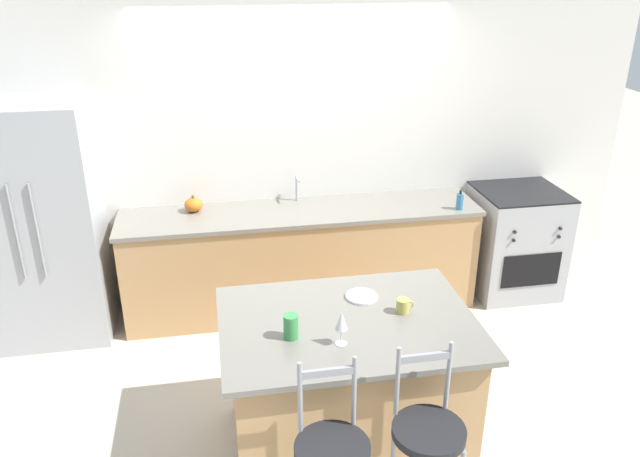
{
  "coord_description": "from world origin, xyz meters",
  "views": [
    {
      "loc": [
        -0.7,
        -4.38,
        2.84
      ],
      "look_at": [
        0.0,
        -0.51,
        1.12
      ],
      "focal_mm": 35.0,
      "sensor_mm": 36.0,
      "label": 1
    }
  ],
  "objects_px": {
    "bar_stool_far": "(427,448)",
    "tumbler_cup": "(291,327)",
    "wine_glass": "(341,321)",
    "coffee_mug": "(403,306)",
    "oven_range": "(514,241)",
    "soap_bottle": "(460,201)",
    "refrigerator": "(40,224)",
    "dinner_plate": "(362,296)",
    "pumpkin_decoration": "(194,205)"
  },
  "relations": [
    {
      "from": "bar_stool_far",
      "to": "tumbler_cup",
      "type": "bearing_deg",
      "value": 133.94
    },
    {
      "from": "wine_glass",
      "to": "coffee_mug",
      "type": "distance_m",
      "value": 0.51
    },
    {
      "from": "oven_range",
      "to": "soap_bottle",
      "type": "height_order",
      "value": "soap_bottle"
    },
    {
      "from": "tumbler_cup",
      "to": "soap_bottle",
      "type": "distance_m",
      "value": 2.33
    },
    {
      "from": "oven_range",
      "to": "tumbler_cup",
      "type": "distance_m",
      "value": 2.97
    },
    {
      "from": "oven_range",
      "to": "soap_bottle",
      "type": "distance_m",
      "value": 0.83
    },
    {
      "from": "refrigerator",
      "to": "wine_glass",
      "type": "xyz_separation_m",
      "value": [
        1.95,
        -1.94,
        0.11
      ]
    },
    {
      "from": "oven_range",
      "to": "dinner_plate",
      "type": "distance_m",
      "value": 2.36
    },
    {
      "from": "dinner_plate",
      "to": "coffee_mug",
      "type": "distance_m",
      "value": 0.29
    },
    {
      "from": "coffee_mug",
      "to": "tumbler_cup",
      "type": "bearing_deg",
      "value": -167.87
    },
    {
      "from": "coffee_mug",
      "to": "dinner_plate",
      "type": "bearing_deg",
      "value": 133.02
    },
    {
      "from": "wine_glass",
      "to": "pumpkin_decoration",
      "type": "distance_m",
      "value": 2.25
    },
    {
      "from": "refrigerator",
      "to": "coffee_mug",
      "type": "height_order",
      "value": "refrigerator"
    },
    {
      "from": "bar_stool_far",
      "to": "pumpkin_decoration",
      "type": "xyz_separation_m",
      "value": [
        -1.12,
        2.61,
        0.37
      ]
    },
    {
      "from": "oven_range",
      "to": "wine_glass",
      "type": "distance_m",
      "value": 2.86
    },
    {
      "from": "bar_stool_far",
      "to": "wine_glass",
      "type": "xyz_separation_m",
      "value": [
        -0.33,
        0.5,
        0.47
      ]
    },
    {
      "from": "bar_stool_far",
      "to": "dinner_plate",
      "type": "xyz_separation_m",
      "value": [
        -0.1,
        0.97,
        0.33
      ]
    },
    {
      "from": "pumpkin_decoration",
      "to": "wine_glass",
      "type": "bearing_deg",
      "value": -69.38
    },
    {
      "from": "wine_glass",
      "to": "coffee_mug",
      "type": "bearing_deg",
      "value": 30.91
    },
    {
      "from": "dinner_plate",
      "to": "pumpkin_decoration",
      "type": "height_order",
      "value": "pumpkin_decoration"
    },
    {
      "from": "wine_glass",
      "to": "oven_range",
      "type": "bearing_deg",
      "value": 43.81
    },
    {
      "from": "bar_stool_far",
      "to": "soap_bottle",
      "type": "xyz_separation_m",
      "value": [
        1.05,
        2.26,
        0.39
      ]
    },
    {
      "from": "wine_glass",
      "to": "soap_bottle",
      "type": "distance_m",
      "value": 2.24
    },
    {
      "from": "bar_stool_far",
      "to": "wine_glass",
      "type": "bearing_deg",
      "value": 123.42
    },
    {
      "from": "tumbler_cup",
      "to": "pumpkin_decoration",
      "type": "xyz_separation_m",
      "value": [
        -0.53,
        1.99,
        -0.02
      ]
    },
    {
      "from": "refrigerator",
      "to": "tumbler_cup",
      "type": "bearing_deg",
      "value": -47.26
    },
    {
      "from": "dinner_plate",
      "to": "soap_bottle",
      "type": "distance_m",
      "value": 1.73
    },
    {
      "from": "pumpkin_decoration",
      "to": "refrigerator",
      "type": "bearing_deg",
      "value": -172.21
    },
    {
      "from": "bar_stool_far",
      "to": "soap_bottle",
      "type": "bearing_deg",
      "value": 65.13
    },
    {
      "from": "refrigerator",
      "to": "wine_glass",
      "type": "relative_size",
      "value": 9.35
    },
    {
      "from": "tumbler_cup",
      "to": "pumpkin_decoration",
      "type": "distance_m",
      "value": 2.06
    },
    {
      "from": "refrigerator",
      "to": "tumbler_cup",
      "type": "relative_size",
      "value": 13.43
    },
    {
      "from": "refrigerator",
      "to": "dinner_plate",
      "type": "bearing_deg",
      "value": -34.07
    },
    {
      "from": "oven_range",
      "to": "wine_glass",
      "type": "xyz_separation_m",
      "value": [
        -2.02,
        -1.94,
        0.58
      ]
    },
    {
      "from": "dinner_plate",
      "to": "refrigerator",
      "type": "bearing_deg",
      "value": 145.93
    },
    {
      "from": "coffee_mug",
      "to": "tumbler_cup",
      "type": "xyz_separation_m",
      "value": [
        -0.68,
        -0.15,
        0.03
      ]
    },
    {
      "from": "tumbler_cup",
      "to": "coffee_mug",
      "type": "bearing_deg",
      "value": 12.13
    },
    {
      "from": "oven_range",
      "to": "tumbler_cup",
      "type": "bearing_deg",
      "value": -141.22
    },
    {
      "from": "refrigerator",
      "to": "tumbler_cup",
      "type": "height_order",
      "value": "refrigerator"
    },
    {
      "from": "wine_glass",
      "to": "soap_bottle",
      "type": "relative_size",
      "value": 1.22
    },
    {
      "from": "pumpkin_decoration",
      "to": "bar_stool_far",
      "type": "bearing_deg",
      "value": -66.68
    },
    {
      "from": "soap_bottle",
      "to": "dinner_plate",
      "type": "bearing_deg",
      "value": -131.77
    },
    {
      "from": "bar_stool_far",
      "to": "tumbler_cup",
      "type": "xyz_separation_m",
      "value": [
        -0.59,
        0.61,
        0.39
      ]
    },
    {
      "from": "dinner_plate",
      "to": "wine_glass",
      "type": "height_order",
      "value": "wine_glass"
    },
    {
      "from": "tumbler_cup",
      "to": "oven_range",
      "type": "bearing_deg",
      "value": 38.78
    },
    {
      "from": "refrigerator",
      "to": "soap_bottle",
      "type": "distance_m",
      "value": 3.34
    },
    {
      "from": "refrigerator",
      "to": "bar_stool_far",
      "type": "distance_m",
      "value": 3.37
    },
    {
      "from": "wine_glass",
      "to": "tumbler_cup",
      "type": "bearing_deg",
      "value": 157.19
    },
    {
      "from": "oven_range",
      "to": "wine_glass",
      "type": "bearing_deg",
      "value": -136.19
    },
    {
      "from": "bar_stool_far",
      "to": "coffee_mug",
      "type": "distance_m",
      "value": 0.85
    }
  ]
}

